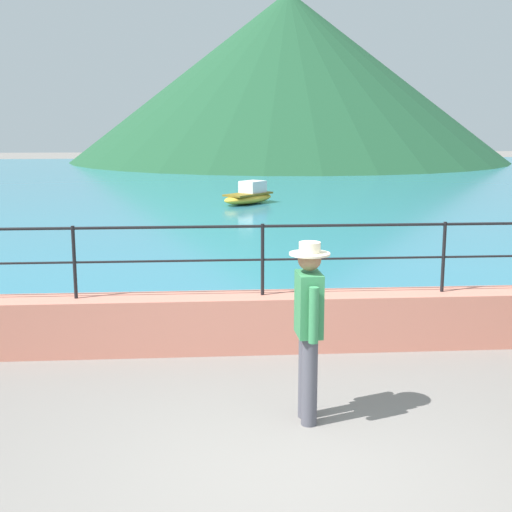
# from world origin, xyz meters

# --- Properties ---
(ground_plane) EXTENTS (120.00, 120.00, 0.00)m
(ground_plane) POSITION_xyz_m (0.00, 0.00, 0.00)
(ground_plane) COLOR slate
(promenade_wall) EXTENTS (20.00, 0.56, 0.70)m
(promenade_wall) POSITION_xyz_m (0.00, 3.20, 0.35)
(promenade_wall) COLOR tan
(promenade_wall) RESTS_ON ground
(railing) EXTENTS (18.44, 0.04, 0.90)m
(railing) POSITION_xyz_m (0.00, 3.20, 1.34)
(railing) COLOR black
(railing) RESTS_ON promenade_wall
(lake_water) EXTENTS (64.00, 44.32, 0.06)m
(lake_water) POSITION_xyz_m (0.00, 25.84, 0.03)
(lake_water) COLOR teal
(lake_water) RESTS_ON ground
(hill_main) EXTENTS (30.92, 30.92, 11.73)m
(hill_main) POSITION_xyz_m (5.34, 45.46, 5.86)
(hill_main) COLOR #1E4C2D
(hill_main) RESTS_ON ground
(person_walking) EXTENTS (0.38, 0.57, 1.75)m
(person_walking) POSITION_xyz_m (0.25, 1.00, 0.98)
(person_walking) COLOR #4C4C56
(person_walking) RESTS_ON ground
(boat_0) EXTENTS (2.21, 2.31, 0.76)m
(boat_0) POSITION_xyz_m (0.82, 18.45, 0.33)
(boat_0) COLOR gold
(boat_0) RESTS_ON lake_water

